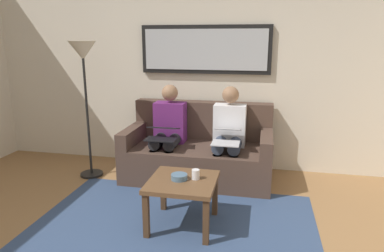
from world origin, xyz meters
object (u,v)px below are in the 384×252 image
(person_left, at_px, (229,132))
(laptop_black, at_px, (162,133))
(framed_mirror, at_px, (205,50))
(bowl, at_px, (179,177))
(couch, at_px, (199,152))
(coffee_table, at_px, (183,187))
(person_right, at_px, (168,129))
(cup, at_px, (196,174))
(standing_lamp, at_px, (84,66))
(laptop_silver, at_px, (227,135))

(person_left, bearing_deg, laptop_black, 18.61)
(framed_mirror, height_order, laptop_black, framed_mirror)
(framed_mirror, bearing_deg, bowl, 91.76)
(couch, relative_size, coffee_table, 2.94)
(person_left, relative_size, person_right, 1.00)
(person_right, bearing_deg, couch, -169.64)
(cup, height_order, bowl, cup)
(framed_mirror, xyz_separation_m, standing_lamp, (1.33, 0.66, -0.18))
(person_left, bearing_deg, standing_lamp, 6.65)
(cup, bearing_deg, person_left, -99.23)
(framed_mirror, xyz_separation_m, cup, (-0.19, 1.56, -1.05))
(person_right, relative_size, standing_lamp, 0.69)
(couch, xyz_separation_m, person_right, (0.37, 0.07, 0.30))
(couch, distance_m, cup, 1.20)
(framed_mirror, bearing_deg, person_right, 50.88)
(coffee_table, distance_m, laptop_silver, 0.99)
(standing_lamp, bearing_deg, laptop_silver, 178.84)
(person_left, bearing_deg, cup, 80.77)
(bowl, distance_m, person_right, 1.23)
(framed_mirror, height_order, standing_lamp, framed_mirror)
(coffee_table, bearing_deg, standing_lamp, -33.90)
(person_right, bearing_deg, laptop_silver, 162.57)
(person_left, height_order, standing_lamp, standing_lamp)
(person_left, bearing_deg, coffee_table, 75.76)
(couch, distance_m, coffee_table, 1.22)
(bowl, bearing_deg, laptop_black, -64.82)
(laptop_black, xyz_separation_m, standing_lamp, (0.96, -0.05, 0.75))
(framed_mirror, distance_m, cup, 1.89)
(cup, xyz_separation_m, person_left, (-0.18, -1.10, 0.11))
(standing_lamp, bearing_deg, coffee_table, 146.10)
(cup, xyz_separation_m, bowl, (0.14, 0.04, -0.02))
(person_left, xyz_separation_m, laptop_silver, (0.00, 0.23, 0.02))
(couch, relative_size, laptop_black, 4.97)
(laptop_silver, bearing_deg, coffee_table, 72.34)
(bowl, bearing_deg, laptop_silver, -109.46)
(couch, bearing_deg, framed_mirror, -90.00)
(couch, height_order, cup, couch)
(laptop_silver, bearing_deg, person_left, -90.00)
(couch, bearing_deg, cup, 99.31)
(laptop_black, bearing_deg, couch, -139.43)
(person_right, bearing_deg, standing_lamp, 11.69)
(bowl, bearing_deg, standing_lamp, -34.41)
(framed_mirror, xyz_separation_m, laptop_silver, (-0.37, 0.69, -0.92))
(laptop_silver, bearing_deg, framed_mirror, -61.70)
(cup, bearing_deg, bowl, 16.18)
(laptop_silver, height_order, person_right, person_right)
(laptop_silver, relative_size, laptop_black, 1.10)
(couch, bearing_deg, laptop_silver, 140.97)
(laptop_black, relative_size, standing_lamp, 0.21)
(couch, distance_m, laptop_silver, 0.58)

